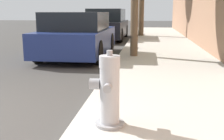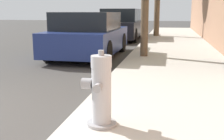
{
  "view_description": "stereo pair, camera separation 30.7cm",
  "coord_description": "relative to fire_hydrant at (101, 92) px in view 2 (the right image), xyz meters",
  "views": [
    {
      "loc": [
        2.75,
        -2.61,
        1.36
      ],
      "look_at": [
        2.23,
        1.5,
        0.5
      ],
      "focal_mm": 45.0,
      "sensor_mm": 36.0,
      "label": 1
    },
    {
      "loc": [
        3.06,
        -2.56,
        1.36
      ],
      "look_at": [
        2.23,
        1.5,
        0.5
      ],
      "focal_mm": 45.0,
      "sensor_mm": 36.0,
      "label": 2
    }
  ],
  "objects": [
    {
      "name": "parked_car_mid",
      "position": [
        -1.61,
        10.99,
        0.21
      ],
      "size": [
        1.77,
        4.59,
        1.49
      ],
      "color": "black",
      "rests_on": "ground_plane"
    },
    {
      "name": "parked_car_near",
      "position": [
        -1.71,
        5.4,
        0.14
      ],
      "size": [
        1.82,
        3.84,
        1.34
      ],
      "color": "navy",
      "rests_on": "ground_plane"
    },
    {
      "name": "fire_hydrant",
      "position": [
        0.0,
        0.0,
        0.0
      ],
      "size": [
        0.38,
        0.4,
        0.84
      ],
      "color": "#97979C",
      "rests_on": "sidewalk_slab"
    }
  ]
}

